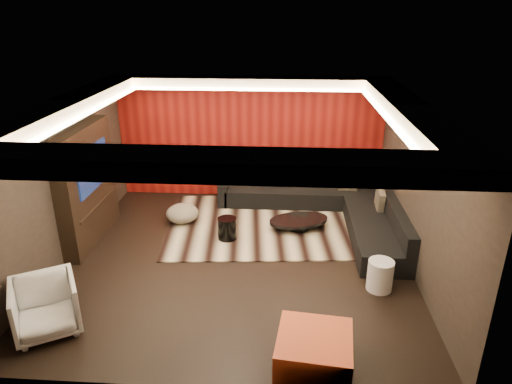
# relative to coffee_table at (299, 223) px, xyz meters

# --- Properties ---
(floor) EXTENTS (6.00, 6.00, 0.02)m
(floor) POSITION_rel_coffee_table_xyz_m (-1.12, -1.25, -0.13)
(floor) COLOR black
(floor) RESTS_ON ground
(ceiling) EXTENTS (6.00, 6.00, 0.02)m
(ceiling) POSITION_rel_coffee_table_xyz_m (-1.12, -1.25, 2.69)
(ceiling) COLOR silver
(ceiling) RESTS_ON ground
(wall_back) EXTENTS (6.00, 0.02, 2.80)m
(wall_back) POSITION_rel_coffee_table_xyz_m (-1.12, 1.76, 1.28)
(wall_back) COLOR black
(wall_back) RESTS_ON ground
(wall_left) EXTENTS (0.02, 6.00, 2.80)m
(wall_left) POSITION_rel_coffee_table_xyz_m (-4.13, -1.25, 1.28)
(wall_left) COLOR black
(wall_left) RESTS_ON ground
(wall_right) EXTENTS (0.02, 6.00, 2.80)m
(wall_right) POSITION_rel_coffee_table_xyz_m (1.89, -1.25, 1.28)
(wall_right) COLOR black
(wall_right) RESTS_ON ground
(red_feature_wall) EXTENTS (5.98, 0.05, 2.78)m
(red_feature_wall) POSITION_rel_coffee_table_xyz_m (-1.12, 1.72, 1.28)
(red_feature_wall) COLOR #6B0C0A
(red_feature_wall) RESTS_ON ground
(soffit_back) EXTENTS (6.00, 0.60, 0.22)m
(soffit_back) POSITION_rel_coffee_table_xyz_m (-1.12, 1.45, 2.57)
(soffit_back) COLOR silver
(soffit_back) RESTS_ON ground
(soffit_front) EXTENTS (6.00, 0.60, 0.22)m
(soffit_front) POSITION_rel_coffee_table_xyz_m (-1.12, -3.95, 2.57)
(soffit_front) COLOR silver
(soffit_front) RESTS_ON ground
(soffit_left) EXTENTS (0.60, 4.80, 0.22)m
(soffit_left) POSITION_rel_coffee_table_xyz_m (-3.82, -1.25, 2.57)
(soffit_left) COLOR silver
(soffit_left) RESTS_ON ground
(soffit_right) EXTENTS (0.60, 4.80, 0.22)m
(soffit_right) POSITION_rel_coffee_table_xyz_m (1.58, -1.25, 2.57)
(soffit_right) COLOR silver
(soffit_right) RESTS_ON ground
(cove_back) EXTENTS (4.80, 0.08, 0.04)m
(cove_back) POSITION_rel_coffee_table_xyz_m (-1.12, 1.11, 2.48)
(cove_back) COLOR #FFD899
(cove_back) RESTS_ON ground
(cove_front) EXTENTS (4.80, 0.08, 0.04)m
(cove_front) POSITION_rel_coffee_table_xyz_m (-1.12, -3.61, 2.48)
(cove_front) COLOR #FFD899
(cove_front) RESTS_ON ground
(cove_left) EXTENTS (0.08, 4.80, 0.04)m
(cove_left) POSITION_rel_coffee_table_xyz_m (-3.48, -1.25, 2.48)
(cove_left) COLOR #FFD899
(cove_left) RESTS_ON ground
(cove_right) EXTENTS (0.08, 4.80, 0.04)m
(cove_right) POSITION_rel_coffee_table_xyz_m (1.24, -1.25, 2.48)
(cove_right) COLOR #FFD899
(cove_right) RESTS_ON ground
(tv_surround) EXTENTS (0.30, 2.00, 2.20)m
(tv_surround) POSITION_rel_coffee_table_xyz_m (-3.97, -0.65, 0.98)
(tv_surround) COLOR black
(tv_surround) RESTS_ON ground
(tv_screen) EXTENTS (0.04, 1.30, 0.80)m
(tv_screen) POSITION_rel_coffee_table_xyz_m (-3.81, -0.65, 1.33)
(tv_screen) COLOR black
(tv_screen) RESTS_ON ground
(tv_shelf) EXTENTS (0.04, 1.60, 0.04)m
(tv_shelf) POSITION_rel_coffee_table_xyz_m (-3.81, -0.65, 0.58)
(tv_shelf) COLOR black
(tv_shelf) RESTS_ON ground
(rug) EXTENTS (4.24, 3.32, 0.02)m
(rug) POSITION_rel_coffee_table_xyz_m (-0.65, 0.17, -0.11)
(rug) COLOR #C1AF8D
(rug) RESTS_ON floor
(coffee_table) EXTENTS (1.53, 1.53, 0.20)m
(coffee_table) POSITION_rel_coffee_table_xyz_m (0.00, 0.00, 0.00)
(coffee_table) COLOR black
(coffee_table) RESTS_ON rug
(drum_stool) EXTENTS (0.39, 0.39, 0.43)m
(drum_stool) POSITION_rel_coffee_table_xyz_m (-1.38, -0.54, 0.11)
(drum_stool) COLOR black
(drum_stool) RESTS_ON rug
(striped_pouf) EXTENTS (0.71, 0.71, 0.37)m
(striped_pouf) POSITION_rel_coffee_table_xyz_m (-2.40, 0.15, 0.08)
(striped_pouf) COLOR beige
(striped_pouf) RESTS_ON rug
(white_side_table) EXTENTS (0.53, 0.53, 0.50)m
(white_side_table) POSITION_rel_coffee_table_xyz_m (1.24, -2.04, 0.13)
(white_side_table) COLOR silver
(white_side_table) RESTS_ON floor
(orange_ottoman) EXTENTS (1.02, 1.02, 0.41)m
(orange_ottoman) POSITION_rel_coffee_table_xyz_m (0.12, -3.75, 0.08)
(orange_ottoman) COLOR #A74915
(orange_ottoman) RESTS_ON floor
(armchair) EXTENTS (1.13, 1.14, 0.77)m
(armchair) POSITION_rel_coffee_table_xyz_m (-3.51, -3.35, 0.26)
(armchair) COLOR silver
(armchair) RESTS_ON floor
(sectional_sofa) EXTENTS (3.65, 3.50, 0.75)m
(sectional_sofa) POSITION_rel_coffee_table_xyz_m (0.62, 0.61, 0.14)
(sectional_sofa) COLOR black
(sectional_sofa) RESTS_ON floor
(throw_pillows) EXTENTS (1.82, 1.62, 0.50)m
(throw_pillows) POSITION_rel_coffee_table_xyz_m (0.92, 0.94, 0.50)
(throw_pillows) COLOR tan
(throw_pillows) RESTS_ON sectional_sofa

